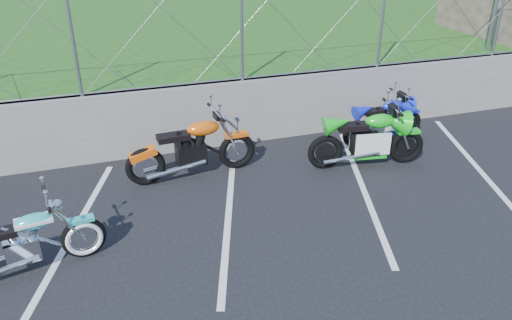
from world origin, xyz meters
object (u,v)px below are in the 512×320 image
object	(u,v)px
cruiser_turquoise	(25,245)
sportbike_blue	(385,122)
naked_orange	(194,150)
sportbike_green	(369,141)

from	to	relation	value
cruiser_turquoise	sportbike_blue	bearing A→B (deg)	9.50
cruiser_turquoise	sportbike_blue	size ratio (longest dim) A/B	1.09
naked_orange	sportbike_green	bearing A→B (deg)	-14.74
sportbike_blue	sportbike_green	bearing A→B (deg)	-139.65
cruiser_turquoise	sportbike_green	size ratio (longest dim) A/B	0.94
naked_orange	sportbike_blue	distance (m)	4.03
sportbike_green	naked_orange	bearing A→B (deg)	178.57
naked_orange	sportbike_green	world-z (taller)	naked_orange
naked_orange	sportbike_blue	bearing A→B (deg)	0.14
cruiser_turquoise	naked_orange	xyz separation A→B (m)	(2.62, 1.95, 0.09)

